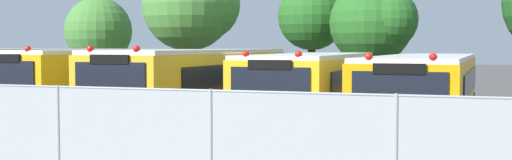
% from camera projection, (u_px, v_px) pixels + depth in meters
% --- Properties ---
extents(ground_plane, '(160.00, 160.00, 0.00)m').
position_uv_depth(ground_plane, '(205.00, 126.00, 21.57)').
color(ground_plane, '#514F4C').
extents(school_bus_0, '(2.80, 10.51, 2.75)m').
position_uv_depth(school_bus_0, '(27.00, 80.00, 23.94)').
color(school_bus_0, yellow).
rests_on(school_bus_0, ground_plane).
extents(school_bus_1, '(2.62, 10.39, 2.72)m').
position_uv_depth(school_bus_1, '(107.00, 82.00, 22.48)').
color(school_bus_1, yellow).
rests_on(school_bus_1, ground_plane).
extents(school_bus_2, '(2.63, 11.49, 2.73)m').
position_uv_depth(school_bus_2, '(201.00, 84.00, 21.26)').
color(school_bus_2, yellow).
rests_on(school_bus_2, ground_plane).
extents(school_bus_3, '(2.79, 9.71, 2.60)m').
position_uv_depth(school_bus_3, '(313.00, 88.00, 20.38)').
color(school_bus_3, yellow).
rests_on(school_bus_3, ground_plane).
extents(school_bus_4, '(2.79, 11.28, 2.56)m').
position_uv_depth(school_bus_4, '(425.00, 91.00, 19.13)').
color(school_bus_4, '#EAA80C').
rests_on(school_bus_4, ground_plane).
extents(tree_0, '(3.66, 3.66, 5.39)m').
position_uv_depth(tree_0, '(100.00, 32.00, 34.93)').
color(tree_0, '#4C3823').
rests_on(tree_0, ground_plane).
extents(tree_1, '(4.80, 4.57, 7.04)m').
position_uv_depth(tree_1, '(193.00, 5.00, 31.46)').
color(tree_1, '#4C3823').
rests_on(tree_1, ground_plane).
extents(tree_2, '(3.63, 3.43, 5.94)m').
position_uv_depth(tree_2, '(316.00, 16.00, 31.86)').
color(tree_2, '#4C3823').
rests_on(tree_2, ground_plane).
extents(tree_3, '(3.99, 3.76, 5.64)m').
position_uv_depth(tree_3, '(376.00, 22.00, 28.37)').
color(tree_3, '#4C3823').
rests_on(tree_3, ground_plane).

